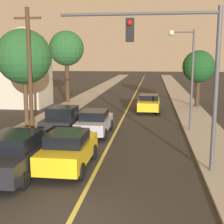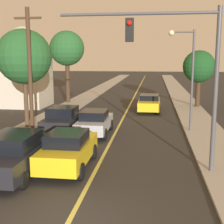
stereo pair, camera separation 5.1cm
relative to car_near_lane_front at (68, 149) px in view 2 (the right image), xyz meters
The scene contains 15 objects.
road_surface 31.44m from the car_near_lane_front, 87.80° to the left, with size 8.63×80.00×0.01m.
sidewalk_left 31.71m from the car_near_lane_front, 97.90° to the left, with size 2.50×80.00×0.12m.
sidewalk_right 32.13m from the car_near_lane_front, 77.83° to the left, with size 2.50×80.00×0.12m.
car_near_lane_front is the anchor object (origin of this frame).
car_near_lane_second 5.93m from the car_near_lane_front, 90.00° to the left, with size 1.84×4.14×1.51m.
car_outer_lane_front 2.09m from the car_near_lane_front, 155.17° to the right, with size 2.01×4.83×1.69m.
car_outer_lane_second 6.02m from the car_near_lane_front, 108.38° to the left, with size 1.93×3.99×1.73m.
car_far_oncoming 15.11m from the car_near_lane_front, 77.97° to the left, with size 1.95×4.62×1.45m.
traffic_signal_mast 5.82m from the car_near_lane_front, ahead, with size 6.23×0.42×6.45m.
streetlamp_right 9.78m from the car_near_lane_front, 53.42° to the left, with size 1.61×0.36×6.20m.
utility_pole_left 7.15m from the car_near_lane_front, 125.23° to the left, with size 1.60×0.24×7.36m.
tree_left_near 9.24m from the car_near_lane_front, 124.43° to the left, with size 3.52×3.52×6.35m.
tree_left_far 19.92m from the car_near_lane_front, 105.64° to the left, with size 3.49×3.49×7.20m.
tree_right_near 19.22m from the car_near_lane_front, 66.37° to the left, with size 2.96×2.96×5.20m.
domed_building_left 18.49m from the car_near_lane_front, 118.25° to the left, with size 4.12×4.12×7.52m.
Camera 2 is at (2.33, -7.77, 4.65)m, focal length 50.00 mm.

